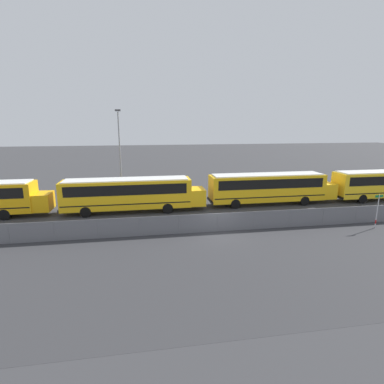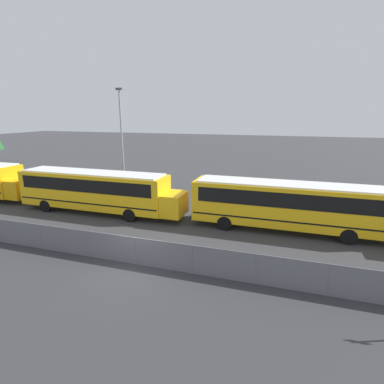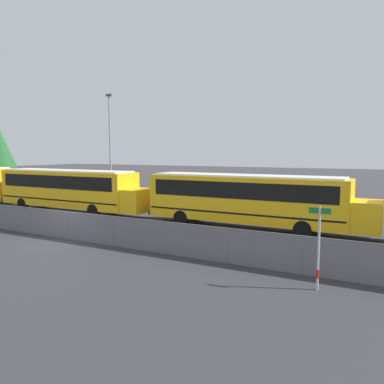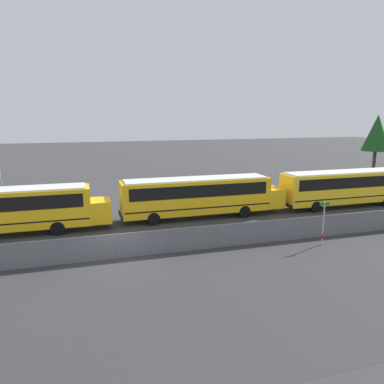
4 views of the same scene
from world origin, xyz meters
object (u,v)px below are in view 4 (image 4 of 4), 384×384
Objects in this scene: street_sign at (323,222)px; tree_0 at (377,133)px; school_bus_2 at (4,208)px; school_bus_4 at (348,185)px; school_bus_3 at (200,194)px.

tree_0 reaches higher than street_sign.
school_bus_2 and school_bus_4 have the same top height.
street_sign is (19.76, -8.01, -0.42)m from school_bus_2.
school_bus_3 reaches higher than street_sign.
school_bus_2 is 1.00× the size of school_bus_4.
school_bus_2 is at bearing 157.93° from street_sign.
tree_0 reaches higher than school_bus_2.
school_bus_3 is at bearing 178.99° from school_bus_4.
school_bus_2 is 14.28m from school_bus_3.
school_bus_4 is at bearing 0.49° from school_bus_2.
tree_0 is (44.22, 14.61, 3.83)m from school_bus_2.
street_sign is 0.34× the size of tree_0.
school_bus_3 is 33.33m from tree_0.
school_bus_4 is (13.98, -0.25, 0.00)m from school_bus_3.
street_sign is at bearing -137.24° from tree_0.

